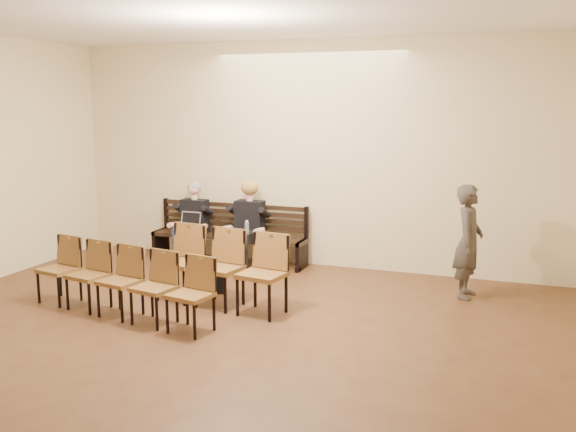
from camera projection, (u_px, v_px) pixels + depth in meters
name	position (u px, v px, depth m)	size (l,w,h in m)	color
ground	(128.00, 395.00, 5.69)	(10.00, 10.00, 0.00)	brown
room_walls	(165.00, 105.00, 5.96)	(8.02, 10.01, 3.51)	beige
bench	(228.00, 248.00, 10.36)	(2.60, 0.90, 0.45)	black
seated_man	(192.00, 223.00, 10.38)	(0.52, 0.72, 1.25)	black
seated_woman	(247.00, 226.00, 10.04)	(0.55, 0.76, 1.28)	black
laptop	(187.00, 228.00, 10.20)	(0.35, 0.27, 0.25)	silver
water_bottle	(247.00, 236.00, 9.74)	(0.06, 0.06, 0.21)	silver
bag	(209.00, 281.00, 8.76)	(0.41, 0.28, 0.30)	black
passerby	(469.00, 233.00, 8.40)	(0.63, 0.42, 1.73)	#3C3731
chair_row_front	(219.00, 269.00, 8.07)	(1.77, 0.54, 0.99)	brown
chair_row_back	(120.00, 282.00, 7.72)	(2.62, 0.47, 0.85)	brown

